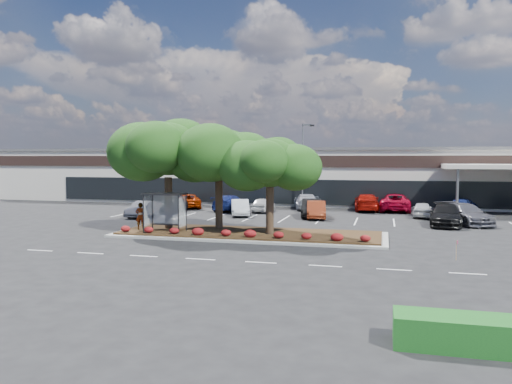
% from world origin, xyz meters
% --- Properties ---
extents(ground, '(160.00, 160.00, 0.00)m').
position_xyz_m(ground, '(0.00, 0.00, 0.00)').
color(ground, black).
rests_on(ground, ground).
extents(retail_store, '(80.40, 25.20, 6.25)m').
position_xyz_m(retail_store, '(0.06, 33.91, 3.15)').
color(retail_store, beige).
rests_on(retail_store, ground).
extents(landscape_island, '(18.00, 6.00, 0.26)m').
position_xyz_m(landscape_island, '(-2.00, 4.00, 0.12)').
color(landscape_island, '#979792').
rests_on(landscape_island, ground).
extents(lane_markings, '(33.12, 20.06, 0.01)m').
position_xyz_m(lane_markings, '(-0.14, 10.42, 0.01)').
color(lane_markings, silver).
rests_on(lane_markings, ground).
extents(shrub_row, '(17.00, 0.80, 0.50)m').
position_xyz_m(shrub_row, '(-2.00, 1.90, 0.51)').
color(shrub_row, maroon).
rests_on(shrub_row, landscape_island).
extents(bus_shelter, '(2.75, 1.55, 2.59)m').
position_xyz_m(bus_shelter, '(-7.50, 2.95, 2.31)').
color(bus_shelter, black).
rests_on(bus_shelter, landscape_island).
extents(island_tree_west, '(7.20, 7.20, 7.89)m').
position_xyz_m(island_tree_west, '(-8.00, 4.50, 4.21)').
color(island_tree_west, '#0F370E').
rests_on(island_tree_west, landscape_island).
extents(island_tree_mid, '(6.60, 6.60, 7.32)m').
position_xyz_m(island_tree_mid, '(-4.50, 5.20, 3.92)').
color(island_tree_mid, '#0F370E').
rests_on(island_tree_mid, landscape_island).
extents(island_tree_east, '(5.80, 5.80, 6.50)m').
position_xyz_m(island_tree_east, '(-0.50, 3.70, 3.51)').
color(island_tree_east, '#0F370E').
rests_on(island_tree_east, landscape_island).
extents(hedge_south_east, '(6.00, 1.30, 0.90)m').
position_xyz_m(hedge_south_east, '(10.00, -13.50, 0.45)').
color(hedge_south_east, '#14471A').
rests_on(hedge_south_east, ground).
extents(conifer_north_west, '(4.40, 4.40, 10.00)m').
position_xyz_m(conifer_north_west, '(-30.00, 46.00, 5.00)').
color(conifer_north_west, '#0F370E').
rests_on(conifer_north_west, ground).
extents(person_waiting, '(0.78, 0.64, 1.85)m').
position_xyz_m(person_waiting, '(-9.56, 3.28, 1.19)').
color(person_waiting, '#594C47').
rests_on(person_waiting, landscape_island).
extents(light_pole, '(1.43, 0.52, 8.67)m').
position_xyz_m(light_pole, '(-1.38, 23.13, 3.81)').
color(light_pole, '#979792').
rests_on(light_pole, ground).
extents(survey_stake, '(0.08, 0.14, 1.02)m').
position_xyz_m(survey_stake, '(10.31, -1.00, 0.66)').
color(survey_stake, tan).
rests_on(survey_stake, ground).
extents(car_0, '(1.47, 4.20, 1.38)m').
position_xyz_m(car_0, '(-13.85, 11.88, 0.69)').
color(car_0, slate).
rests_on(car_0, ground).
extents(car_1, '(1.74, 4.20, 1.42)m').
position_xyz_m(car_1, '(-12.65, 15.80, 0.71)').
color(car_1, black).
rests_on(car_1, ground).
extents(car_2, '(2.83, 4.62, 1.44)m').
position_xyz_m(car_2, '(-5.83, 15.01, 0.72)').
color(car_2, silver).
rests_on(car_2, ground).
extents(car_3, '(2.19, 4.66, 1.48)m').
position_xyz_m(car_3, '(1.07, 14.72, 0.74)').
color(car_3, maroon).
rests_on(car_3, ground).
extents(car_4, '(2.16, 4.91, 1.57)m').
position_xyz_m(car_4, '(0.55, 15.57, 0.78)').
color(car_4, black).
rests_on(car_4, ground).
extents(car_6, '(2.86, 5.83, 1.63)m').
position_xyz_m(car_6, '(11.30, 12.61, 0.81)').
color(car_6, black).
rests_on(car_6, ground).
extents(car_7, '(4.39, 6.01, 1.62)m').
position_xyz_m(car_7, '(12.83, 13.72, 0.81)').
color(car_7, '#515158').
rests_on(car_7, ground).
extents(car_9, '(4.24, 5.66, 1.43)m').
position_xyz_m(car_9, '(-12.86, 20.16, 0.71)').
color(car_9, '#841F00').
rests_on(car_9, ground).
extents(car_10, '(2.58, 5.45, 1.54)m').
position_xyz_m(car_10, '(-7.97, 18.79, 0.77)').
color(car_10, navy).
rests_on(car_10, ground).
extents(car_11, '(1.73, 4.07, 1.37)m').
position_xyz_m(car_11, '(-4.54, 18.46, 0.69)').
color(car_11, '#BABABA').
rests_on(car_11, ground).
extents(car_12, '(3.42, 5.81, 1.58)m').
position_xyz_m(car_12, '(-0.89, 21.76, 0.79)').
color(car_12, '#9FA1AB').
rests_on(car_12, ground).
extents(car_13, '(2.62, 5.79, 1.64)m').
position_xyz_m(car_13, '(5.06, 21.96, 0.82)').
color(car_13, '#990F07').
rests_on(car_13, ground).
extents(car_14, '(2.91, 6.17, 1.70)m').
position_xyz_m(car_14, '(7.74, 22.45, 0.85)').
color(car_14, '#9F0521').
rests_on(car_14, ground).
extents(car_15, '(1.89, 4.06, 1.35)m').
position_xyz_m(car_15, '(9.93, 17.64, 0.67)').
color(car_15, '#B8B8B8').
rests_on(car_15, ground).
extents(car_16, '(3.47, 4.89, 1.55)m').
position_xyz_m(car_16, '(13.76, 21.16, 0.77)').
color(car_16, navy).
rests_on(car_16, ground).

